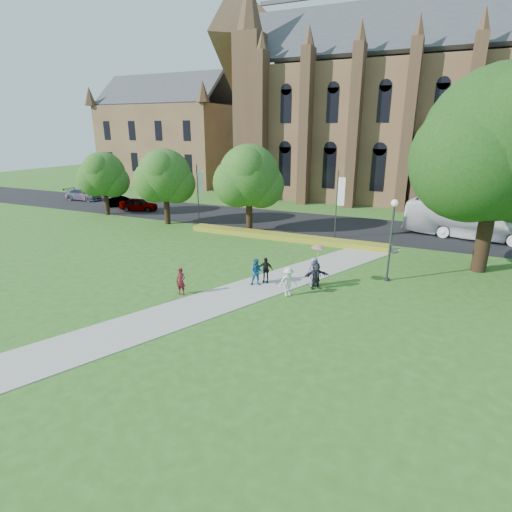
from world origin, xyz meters
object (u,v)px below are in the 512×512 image
at_px(streetlamp, 392,231).
at_px(tour_coach, 475,220).
at_px(large_tree, 500,145).
at_px(car_2, 83,194).
at_px(car_0, 139,204).
at_px(pedestrian_0, 181,281).
at_px(car_1, 122,202).

distance_m(streetlamp, tour_coach, 14.98).
distance_m(large_tree, car_2, 48.58).
bearing_deg(car_0, pedestrian_0, -152.21).
bearing_deg(pedestrian_0, car_0, 130.12).
height_order(tour_coach, pedestrian_0, tour_coach).
distance_m(tour_coach, car_2, 47.11).
height_order(streetlamp, tour_coach, streetlamp).
xyz_separation_m(tour_coach, pedestrian_0, (-16.37, -21.11, -0.82)).
xyz_separation_m(streetlamp, car_1, (-33.15, 12.66, -2.64)).
xyz_separation_m(tour_coach, car_2, (-47.10, 0.68, -0.86)).
bearing_deg(car_2, tour_coach, -93.56).
bearing_deg(car_0, tour_coach, -103.72).
xyz_separation_m(car_1, car_2, (-8.29, 1.80, 0.13)).
bearing_deg(car_1, streetlamp, -126.88).
bearing_deg(car_1, pedestrian_0, -147.68).
bearing_deg(tour_coach, pedestrian_0, 150.64).
xyz_separation_m(car_1, pedestrian_0, (22.44, -19.99, 0.18)).
distance_m(car_1, pedestrian_0, 30.05).
bearing_deg(tour_coach, streetlamp, 166.11).
relative_size(car_0, car_1, 1.13).
relative_size(car_1, pedestrian_0, 2.43).
bearing_deg(streetlamp, car_2, 160.76).
bearing_deg(large_tree, tour_coach, 89.03).
bearing_deg(tour_coach, car_0, 101.89).
distance_m(large_tree, car_1, 40.25).
bearing_deg(pedestrian_0, car_1, 133.46).
bearing_deg(streetlamp, tour_coach, 67.67).
height_order(large_tree, car_1, large_tree).
height_order(streetlamp, pedestrian_0, streetlamp).
height_order(car_0, pedestrian_0, pedestrian_0).
xyz_separation_m(car_0, car_2, (-11.77, 2.82, 0.03)).
xyz_separation_m(car_2, pedestrian_0, (30.73, -21.79, 0.05)).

